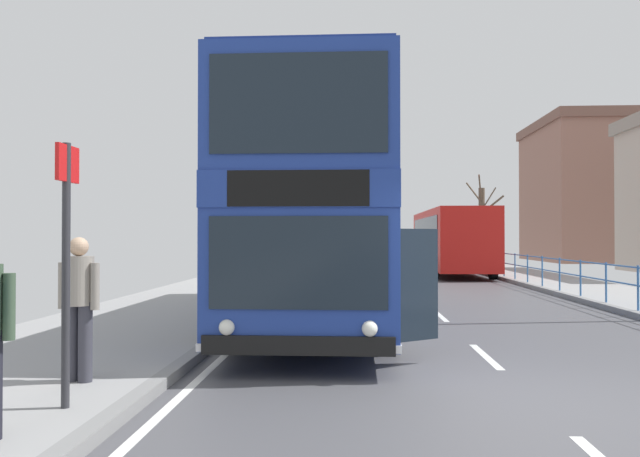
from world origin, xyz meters
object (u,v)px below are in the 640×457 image
(background_bus_far_lane, at_px, (451,240))
(background_building_00, at_px, (594,190))
(pedestrian_companion, at_px, (79,300))
(bare_tree_far_00, at_px, (482,223))
(double_decker_bus_main, at_px, (322,213))
(bus_stop_sign_near, at_px, (66,244))

(background_bus_far_lane, relative_size, background_building_00, 0.97)
(pedestrian_companion, xyz_separation_m, bare_tree_far_00, (11.11, 31.66, 1.60))
(double_decker_bus_main, xyz_separation_m, bus_stop_sign_near, (-2.16, -7.18, -0.57))
(pedestrian_companion, relative_size, bus_stop_sign_near, 0.64)
(double_decker_bus_main, xyz_separation_m, bare_tree_far_00, (8.59, 25.57, 0.38))
(pedestrian_companion, height_order, background_building_00, background_building_00)
(background_bus_far_lane, height_order, background_building_00, background_building_00)
(double_decker_bus_main, distance_m, background_building_00, 39.76)
(pedestrian_companion, xyz_separation_m, bus_stop_sign_near, (0.36, -1.09, 0.65))
(bare_tree_far_00, relative_size, background_building_00, 0.49)
(double_decker_bus_main, height_order, bare_tree_far_00, bare_tree_far_00)
(double_decker_bus_main, height_order, pedestrian_companion, double_decker_bus_main)
(pedestrian_companion, height_order, bus_stop_sign_near, bus_stop_sign_near)
(background_bus_far_lane, xyz_separation_m, background_building_00, (13.45, 17.40, 3.66))
(background_building_00, bearing_deg, background_bus_far_lane, -127.71)
(bus_stop_sign_near, bearing_deg, double_decker_bus_main, 73.24)
(bus_stop_sign_near, bearing_deg, bare_tree_far_00, 71.82)
(background_bus_far_lane, distance_m, bus_stop_sign_near, 25.78)
(bus_stop_sign_near, height_order, background_building_00, background_building_00)
(double_decker_bus_main, xyz_separation_m, background_building_00, (18.89, 34.86, 3.04))
(double_decker_bus_main, xyz_separation_m, pedestrian_companion, (-2.52, -6.09, -1.22))
(pedestrian_companion, distance_m, background_building_00, 46.40)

